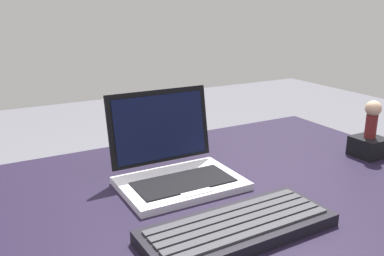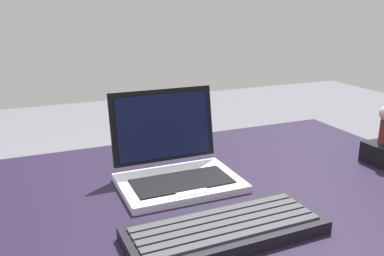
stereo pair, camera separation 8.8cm
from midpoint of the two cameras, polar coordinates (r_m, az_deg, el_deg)
name	(u,v)px [view 2 (the right image)]	position (r m, az deg, el deg)	size (l,w,h in m)	color
desk	(151,243)	(0.86, -2.67, -15.65)	(1.42, 0.78, 0.71)	black
laptop_front	(175,165)	(0.91, 0.34, -5.18)	(0.26, 0.21, 0.19)	silver
external_keyboard	(225,230)	(0.72, 8.23, -13.85)	(0.35, 0.14, 0.03)	black
figurine_stand	(383,153)	(1.14, 26.95, -3.20)	(0.08, 0.08, 0.05)	black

